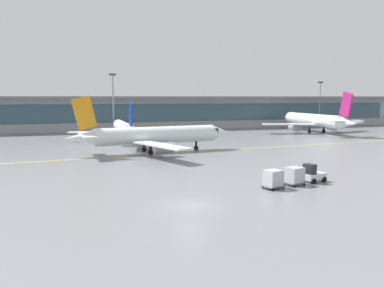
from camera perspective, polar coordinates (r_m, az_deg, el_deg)
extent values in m
plane|color=slate|center=(33.54, -0.30, -9.30)|extent=(400.00, 400.00, 0.00)
cube|color=yellow|center=(63.28, -4.95, -1.52)|extent=(109.25, 13.53, 0.01)
cube|color=#9EA3A8|center=(111.05, -11.58, 4.40)|extent=(184.41, 8.00, 9.00)
cube|color=#385666|center=(106.97, -11.41, 4.55)|extent=(177.04, 0.16, 5.04)
cube|color=slate|center=(109.44, -11.58, 6.88)|extent=(191.79, 11.00, 0.60)
cylinder|color=white|center=(85.70, -10.23, 2.44)|extent=(3.12, 18.68, 2.58)
cone|color=white|center=(96.44, -11.08, 2.93)|extent=(2.54, 3.17, 2.46)
cube|color=black|center=(94.37, -10.94, 3.04)|extent=(2.08, 2.38, 0.90)
cone|color=white|center=(74.48, -9.07, 1.77)|extent=(2.32, 4.20, 2.20)
cube|color=white|center=(83.64, -14.58, 1.72)|extent=(10.91, 5.00, 0.21)
cylinder|color=#999EA3|center=(84.98, -13.17, 1.36)|extent=(1.68, 2.78, 1.60)
cube|color=white|center=(85.38, -5.68, 2.02)|extent=(10.88, 5.55, 0.21)
cylinder|color=#999EA3|center=(86.15, -7.21, 1.57)|extent=(1.68, 2.78, 1.60)
cube|color=navy|center=(75.06, -9.22, 4.49)|extent=(0.37, 3.49, 4.87)
cube|color=white|center=(75.30, -10.64, 2.09)|extent=(3.85, 1.93, 0.18)
cube|color=white|center=(75.86, -7.79, 2.19)|extent=(3.85, 1.93, 0.18)
cylinder|color=black|center=(92.31, -10.73, 1.52)|extent=(0.33, 0.33, 1.37)
cylinder|color=black|center=(92.34, -10.73, 1.31)|extent=(0.44, 0.70, 0.68)
cylinder|color=black|center=(84.16, -11.24, 0.98)|extent=(0.33, 0.33, 1.37)
cylinder|color=black|center=(84.20, -11.24, 0.75)|extent=(0.44, 0.70, 0.68)
cylinder|color=black|center=(84.62, -8.89, 1.06)|extent=(0.33, 0.33, 1.37)
cylinder|color=black|center=(84.66, -8.88, 0.83)|extent=(0.44, 0.70, 0.68)
cylinder|color=white|center=(106.85, 17.70, 3.48)|extent=(3.30, 23.30, 3.23)
cone|color=white|center=(118.38, 14.06, 3.93)|extent=(3.08, 3.89, 3.07)
cube|color=black|center=(116.13, 14.71, 4.05)|extent=(2.53, 2.92, 1.13)
cone|color=white|center=(95.34, 22.42, 2.88)|extent=(2.76, 5.18, 2.75)
cube|color=white|center=(100.92, 14.35, 2.89)|extent=(13.64, 6.64, 0.27)
cylinder|color=#999EA3|center=(103.57, 15.22, 2.47)|extent=(2.01, 3.43, 2.00)
cube|color=white|center=(110.18, 21.82, 2.94)|extent=(13.64, 6.57, 0.27)
cylinder|color=#999EA3|center=(109.78, 20.24, 2.53)|extent=(2.01, 3.43, 2.00)
cube|color=#B21E66|center=(95.98, 22.16, 5.53)|extent=(0.35, 4.36, 6.09)
cube|color=white|center=(94.99, 20.78, 3.23)|extent=(4.76, 2.30, 0.23)
cube|color=white|center=(97.90, 23.02, 3.23)|extent=(4.76, 2.30, 0.23)
cylinder|color=black|center=(113.88, 15.39, 2.52)|extent=(0.42, 0.42, 1.71)
cylinder|color=black|center=(113.91, 15.38, 2.30)|extent=(0.53, 0.86, 0.86)
cylinder|color=black|center=(104.24, 17.22, 2.05)|extent=(0.42, 0.42, 1.71)
cylinder|color=black|center=(104.27, 17.21, 1.82)|extent=(0.53, 0.86, 0.86)
cylinder|color=black|center=(106.69, 19.19, 2.08)|extent=(0.42, 0.42, 1.71)
cylinder|color=black|center=(106.72, 19.18, 1.85)|extent=(0.53, 0.86, 0.86)
cylinder|color=white|center=(64.86, -5.32, 1.35)|extent=(21.14, 5.39, 2.91)
cone|color=white|center=(69.52, 4.32, 1.74)|extent=(3.80, 3.16, 2.76)
cube|color=black|center=(68.45, 2.59, 1.98)|extent=(2.87, 2.57, 1.02)
cone|color=white|center=(62.21, -16.62, 0.83)|extent=(4.92, 3.01, 2.47)
cube|color=white|center=(71.59, -8.43, 1.20)|extent=(4.61, 12.26, 0.24)
cylinder|color=#999EA3|center=(69.71, -6.90, 0.40)|extent=(3.27, 2.15, 1.80)
cube|color=white|center=(57.39, -4.68, -0.20)|extent=(7.18, 12.10, 0.24)
cylinder|color=#999EA3|center=(60.15, -4.23, -0.64)|extent=(3.27, 2.15, 1.80)
cube|color=orange|center=(62.04, -15.89, 4.49)|extent=(3.93, 0.78, 5.48)
cube|color=white|center=(64.43, -15.72, 1.46)|extent=(2.55, 4.49, 0.21)
cube|color=white|center=(60.21, -15.20, 1.10)|extent=(2.55, 4.49, 0.21)
cylinder|color=black|center=(67.68, 0.63, -0.28)|extent=(0.38, 0.38, 1.54)
cylinder|color=black|center=(67.73, 0.63, -0.60)|extent=(0.82, 0.56, 0.77)
cylinder|color=black|center=(66.50, -7.22, -0.47)|extent=(0.38, 0.38, 1.54)
cylinder|color=black|center=(66.55, -7.21, -0.79)|extent=(0.82, 0.56, 0.77)
cylinder|color=black|center=(62.76, -6.24, -0.90)|extent=(0.38, 0.38, 1.54)
cylinder|color=black|center=(62.81, -6.23, -1.25)|extent=(0.82, 0.56, 0.77)
cube|color=silver|center=(44.75, 17.89, -4.61)|extent=(2.87, 2.02, 0.70)
cube|color=#1E2328|center=(44.02, 17.29, -3.58)|extent=(1.19, 1.43, 1.10)
cylinder|color=black|center=(45.89, 17.92, -4.77)|extent=(0.64, 0.37, 0.60)
cylinder|color=black|center=(45.01, 19.26, -5.05)|extent=(0.64, 0.37, 0.60)
cylinder|color=black|center=(44.65, 16.47, -5.04)|extent=(0.64, 0.37, 0.60)
cylinder|color=black|center=(43.74, 17.82, -5.34)|extent=(0.64, 0.37, 0.60)
cube|color=#595B60|center=(42.61, 15.13, -5.60)|extent=(2.44, 2.08, 0.12)
cube|color=#B2B7C1|center=(42.43, 15.17, -4.47)|extent=(1.93, 1.86, 1.60)
cylinder|color=black|center=(43.64, 15.15, -5.53)|extent=(0.24, 0.15, 0.22)
cylinder|color=black|center=(42.71, 16.50, -5.85)|extent=(0.24, 0.15, 0.22)
cylinder|color=black|center=(42.60, 13.74, -5.79)|extent=(0.24, 0.15, 0.22)
cylinder|color=black|center=(41.64, 15.09, -6.13)|extent=(0.24, 0.15, 0.22)
cube|color=#595B60|center=(40.50, 12.09, -6.17)|extent=(2.44, 2.08, 0.12)
cube|color=#B2B7C1|center=(40.32, 12.13, -4.98)|extent=(1.93, 1.86, 1.60)
cylinder|color=black|center=(41.54, 12.19, -6.08)|extent=(0.24, 0.15, 0.22)
cylinder|color=black|center=(40.56, 13.55, -6.44)|extent=(0.24, 0.15, 0.22)
cylinder|color=black|center=(40.55, 10.63, -6.36)|extent=(0.24, 0.15, 0.22)
cylinder|color=black|center=(39.55, 11.98, -6.74)|extent=(0.24, 0.15, 0.22)
cylinder|color=gray|center=(101.09, -11.75, 5.82)|extent=(0.36, 0.36, 14.93)
cube|color=#3F3F42|center=(101.23, -11.86, 10.19)|extent=(1.80, 0.30, 0.50)
cylinder|color=gray|center=(126.50, 18.62, 5.56)|extent=(0.36, 0.36, 13.71)
cube|color=#3F3F42|center=(126.56, 18.75, 8.77)|extent=(1.80, 0.30, 0.50)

